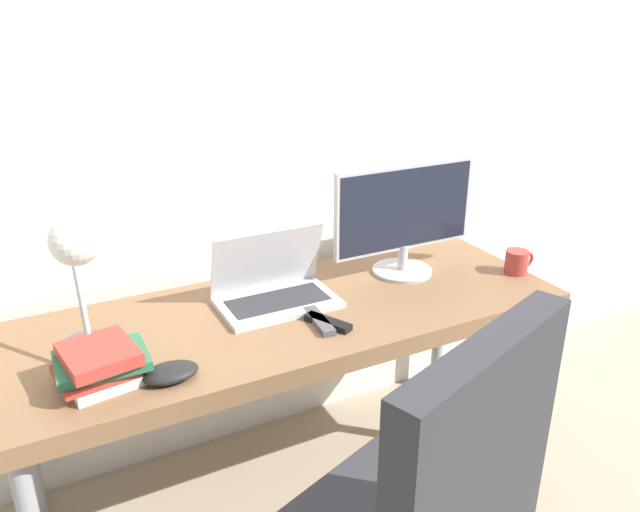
{
  "coord_description": "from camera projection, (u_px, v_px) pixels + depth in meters",
  "views": [
    {
      "loc": [
        -0.73,
        -1.31,
        1.63
      ],
      "look_at": [
        0.09,
        0.3,
        0.89
      ],
      "focal_mm": 35.0,
      "sensor_mm": 36.0,
      "label": 1
    }
  ],
  "objects": [
    {
      "name": "book_stack",
      "position": [
        100.0,
        364.0,
        1.59
      ],
      "size": [
        0.24,
        0.21,
        0.11
      ],
      "color": "silver",
      "rests_on": "desk"
    },
    {
      "name": "wall_back",
      "position": [
        239.0,
        107.0,
        2.11
      ],
      "size": [
        8.0,
        0.05,
        2.6
      ],
      "color": "silver",
      "rests_on": "ground_plane"
    },
    {
      "name": "monitor",
      "position": [
        405.0,
        216.0,
        2.2
      ],
      "size": [
        0.56,
        0.22,
        0.4
      ],
      "color": "#B7B7BC",
      "rests_on": "desk"
    },
    {
      "name": "tv_remote",
      "position": [
        328.0,
        322.0,
        1.9
      ],
      "size": [
        0.11,
        0.16,
        0.02
      ],
      "color": "black",
      "rests_on": "desk"
    },
    {
      "name": "mug",
      "position": [
        517.0,
        262.0,
        2.26
      ],
      "size": [
        0.12,
        0.08,
        0.09
      ],
      "color": "#B23833",
      "rests_on": "desk"
    },
    {
      "name": "game_controller",
      "position": [
        170.0,
        373.0,
        1.63
      ],
      "size": [
        0.15,
        0.1,
        0.04
      ],
      "color": "black",
      "rests_on": "desk"
    },
    {
      "name": "desk_lamp",
      "position": [
        77.0,
        261.0,
        1.55
      ],
      "size": [
        0.14,
        0.31,
        0.45
      ],
      "color": "#4C4C51",
      "rests_on": "desk"
    },
    {
      "name": "laptop",
      "position": [
        274.0,
        288.0,
        2.03
      ],
      "size": [
        0.38,
        0.24,
        0.24
      ],
      "color": "silver",
      "rests_on": "desk"
    },
    {
      "name": "media_remote",
      "position": [
        319.0,
        321.0,
        1.91
      ],
      "size": [
        0.06,
        0.18,
        0.02
      ],
      "color": "#4C4C51",
      "rests_on": "desk"
    },
    {
      "name": "desk",
      "position": [
        291.0,
        325.0,
        2.03
      ],
      "size": [
        1.79,
        0.66,
        0.71
      ],
      "color": "brown",
      "rests_on": "ground_plane"
    }
  ]
}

